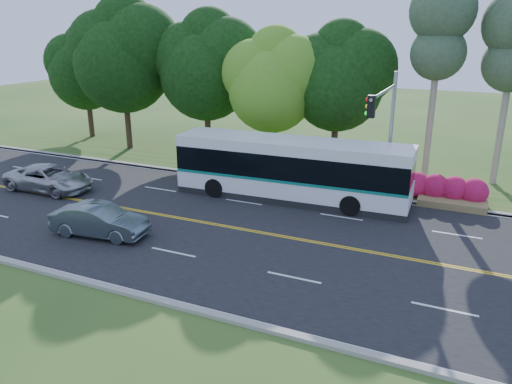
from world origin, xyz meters
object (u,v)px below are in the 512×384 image
at_px(transit_bus, 291,170).
at_px(suv, 49,178).
at_px(traffic_signal, 386,122).
at_px(sedan, 99,220).

distance_m(transit_bus, suv, 14.20).
bearing_deg(suv, transit_bus, -73.77).
distance_m(traffic_signal, transit_bus, 5.69).
distance_m(sedan, suv, 8.31).
xyz_separation_m(traffic_signal, sedan, (-11.06, -8.75, -3.91)).
bearing_deg(suv, sedan, -120.80).
height_order(transit_bus, suv, transit_bus).
relative_size(traffic_signal, sedan, 1.56).
bearing_deg(transit_bus, suv, -164.26).
bearing_deg(sedan, suv, 53.45).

